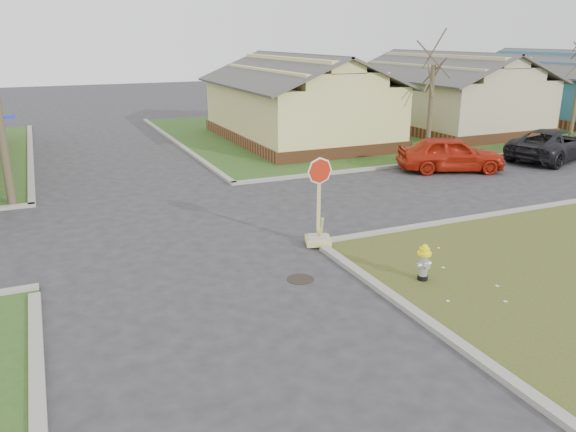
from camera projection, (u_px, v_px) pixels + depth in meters
name	position (u px, v px, depth m)	size (l,w,h in m)	color
ground	(205.00, 287.00, 12.94)	(120.00, 120.00, 0.00)	#29282B
verge_far_right	(452.00, 123.00, 37.09)	(37.00, 19.00, 0.05)	#294E1C
curbs	(160.00, 224.00, 17.29)	(80.00, 40.00, 0.12)	gray
manhole	(300.00, 279.00, 13.35)	(0.64, 0.64, 0.01)	black
side_house_yellow	(298.00, 100.00, 30.49)	(7.60, 11.60, 4.70)	brown
side_house_tan	(446.00, 93.00, 34.35)	(7.60, 11.60, 4.70)	brown
side_house_teal	(564.00, 87.00, 38.21)	(7.60, 11.60, 4.70)	brown
tree_mid_right	(430.00, 111.00, 26.56)	(0.22, 0.22, 4.20)	#473D29
tree_far_right	(576.00, 95.00, 30.60)	(0.22, 0.22, 4.76)	#473D29
fire_hydrant	(424.00, 260.00, 13.07)	(0.33, 0.33, 0.89)	black
stop_sign	(318.00, 226.00, 15.36)	(0.69, 0.67, 2.44)	tan
red_sedan	(451.00, 154.00, 23.82)	(1.78, 4.42, 1.51)	#A51C0B
dark_pickup	(552.00, 145.00, 25.99)	(2.38, 5.17, 1.44)	black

